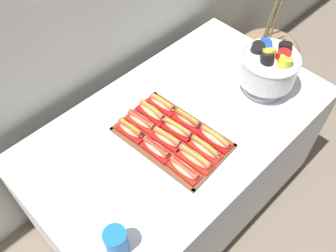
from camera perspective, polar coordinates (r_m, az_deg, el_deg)
name	(u,v)px	position (r m, az deg, el deg)	size (l,w,h in m)	color
ground_plane	(177,196)	(2.45, 1.38, -10.93)	(10.00, 10.00, 0.00)	#7A6B5B
buffet_table	(178,163)	(2.10, 1.59, -5.80)	(1.57, 0.91, 0.77)	silver
floor_vase	(263,70)	(2.94, 14.68, 8.50)	(0.52, 0.52, 1.07)	#896B4C
serving_tray	(172,138)	(1.74, 0.67, -1.83)	(0.37, 0.55, 0.01)	brown
hot_dog_0	(184,169)	(1.61, 2.53, -6.75)	(0.07, 0.16, 0.06)	red
hot_dog_1	(195,158)	(1.64, 4.21, -4.99)	(0.08, 0.19, 0.06)	red
hot_dog_2	(205,148)	(1.68, 5.79, -3.43)	(0.07, 0.18, 0.06)	red
hot_dog_3	(215,138)	(1.72, 7.31, -1.88)	(0.07, 0.18, 0.06)	#B21414
hot_dog_4	(156,148)	(1.67, -1.85, -3.53)	(0.07, 0.16, 0.06)	red
hot_dog_5	(167,138)	(1.70, -0.15, -1.95)	(0.08, 0.17, 0.06)	red
hot_dog_6	(177,129)	(1.73, 1.49, -0.45)	(0.08, 0.17, 0.06)	#B21414
hot_dog_7	(187,120)	(1.77, 3.05, 1.01)	(0.07, 0.16, 0.06)	red
hot_dog_8	(131,129)	(1.74, -5.87, -0.54)	(0.08, 0.16, 0.07)	red
hot_dog_9	(142,121)	(1.77, -4.16, 0.82)	(0.08, 0.17, 0.06)	red
hot_dog_10	(152,112)	(1.81, -2.52, 2.24)	(0.07, 0.17, 0.06)	#B21414
hot_dog_11	(162,104)	(1.84, -0.93, 3.52)	(0.07, 0.17, 0.06)	red
punch_bowl	(269,67)	(1.92, 15.47, 8.95)	(0.30, 0.30, 0.27)	silver
cup_stack	(116,242)	(1.44, -8.11, -17.47)	(0.09, 0.09, 0.14)	blue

